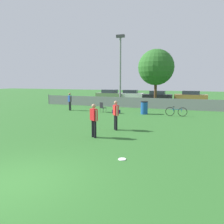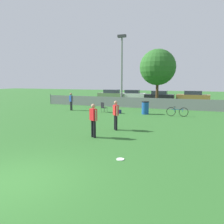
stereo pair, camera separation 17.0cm
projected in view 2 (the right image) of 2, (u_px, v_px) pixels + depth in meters
The scene contains 16 objects.
ground_plane at pixel (14, 183), 6.16m from camera, with size 120.00×120.00×0.00m, color #2D6628.
fence_backline at pixel (148, 103), 22.69m from camera, with size 24.53×0.07×1.21m.
light_pole at pixel (122, 64), 23.72m from camera, with size 0.90×0.36×7.73m.
tree_near_pole at pixel (158, 67), 25.23m from camera, with size 4.16×4.16×6.49m.
player_defender_red at pixel (93, 118), 10.96m from camera, with size 0.48×0.41×1.71m.
player_thrower_red at pixel (116, 113), 12.63m from camera, with size 0.43×0.46×1.71m.
spectator_in_blue at pixel (71, 100), 21.13m from camera, with size 0.47×0.39×1.69m.
frisbee_disc at pixel (120, 159), 7.97m from camera, with size 0.29×0.29×0.03m.
folding_chair_sideline at pixel (103, 107), 19.85m from camera, with size 0.58×0.58×0.92m.
bicycle_sideline at pixel (177, 112), 17.62m from camera, with size 1.70×0.44×0.78m.
trash_bin at pixel (145, 108), 18.76m from camera, with size 0.62×0.62×1.11m.
gear_bag_sideline at pixel (117, 112), 19.34m from camera, with size 0.67×0.37×0.33m.
parked_car_olive at pixel (112, 94), 35.41m from camera, with size 4.39×1.98×1.45m.
parked_car_white at pixel (132, 94), 34.72m from camera, with size 4.34×2.01×1.43m.
parked_car_dark at pixel (159, 96), 31.65m from camera, with size 4.20×1.79×1.43m.
parked_car_tan at pixel (193, 96), 31.00m from camera, with size 4.52×1.92×1.45m.
Camera 2 is at (4.70, -4.41, 2.85)m, focal length 35.00 mm.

